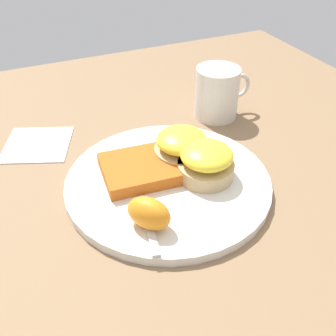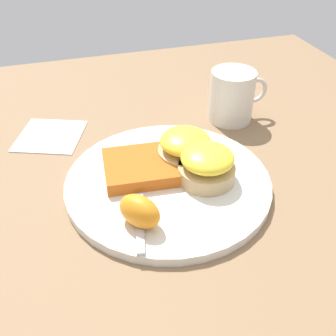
{
  "view_description": "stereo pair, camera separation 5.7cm",
  "coord_description": "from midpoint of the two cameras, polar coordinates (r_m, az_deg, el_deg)",
  "views": [
    {
      "loc": [
        -0.19,
        -0.42,
        0.38
      ],
      "look_at": [
        0.0,
        0.0,
        0.03
      ],
      "focal_mm": 42.0,
      "sensor_mm": 36.0,
      "label": 1
    },
    {
      "loc": [
        -0.13,
        -0.44,
        0.38
      ],
      "look_at": [
        0.0,
        0.0,
        0.03
      ],
      "focal_mm": 42.0,
      "sensor_mm": 36.0,
      "label": 2
    }
  ],
  "objects": [
    {
      "name": "ground_plane",
      "position": [
        0.6,
        -2.76,
        -2.71
      ],
      "size": [
        1.1,
        1.1,
        0.0
      ],
      "primitive_type": "plane",
      "color": "#846647"
    },
    {
      "name": "plate",
      "position": [
        0.59,
        -2.78,
        -2.19
      ],
      "size": [
        0.31,
        0.31,
        0.01
      ],
      "primitive_type": "cylinder",
      "color": "silver",
      "rests_on": "ground_plane"
    },
    {
      "name": "sandwich_benedict_left",
      "position": [
        0.58,
        2.74,
        0.77
      ],
      "size": [
        0.08,
        0.08,
        0.05
      ],
      "color": "tan",
      "rests_on": "plate"
    },
    {
      "name": "sandwich_benedict_right",
      "position": [
        0.61,
        -0.74,
        3.0
      ],
      "size": [
        0.08,
        0.08,
        0.05
      ],
      "color": "tan",
      "rests_on": "plate"
    },
    {
      "name": "hashbrown_patty",
      "position": [
        0.59,
        -6.54,
        -0.16
      ],
      "size": [
        0.13,
        0.11,
        0.02
      ],
      "primitive_type": "cube",
      "rotation": [
        0.0,
        0.0,
        -0.09
      ],
      "color": "#BA5B1B",
      "rests_on": "plate"
    },
    {
      "name": "orange_wedge",
      "position": [
        0.5,
        -6.1,
        -6.71
      ],
      "size": [
        0.07,
        0.07,
        0.04
      ],
      "primitive_type": "ellipsoid",
      "rotation": [
        0.0,
        0.0,
        2.24
      ],
      "color": "orange",
      "rests_on": "plate"
    },
    {
      "name": "fork",
      "position": [
        0.56,
        -6.69,
        -3.72
      ],
      "size": [
        0.06,
        0.2,
        0.0
      ],
      "color": "silver",
      "rests_on": "plate"
    },
    {
      "name": "cup",
      "position": [
        0.75,
        5.0,
        10.77
      ],
      "size": [
        0.11,
        0.08,
        0.1
      ],
      "color": "silver",
      "rests_on": "ground_plane"
    },
    {
      "name": "napkin",
      "position": [
        0.73,
        -20.61,
        3.21
      ],
      "size": [
        0.14,
        0.14,
        0.0
      ],
      "primitive_type": "cube",
      "rotation": [
        0.0,
        0.0,
        -0.38
      ],
      "color": "white",
      "rests_on": "ground_plane"
    }
  ]
}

